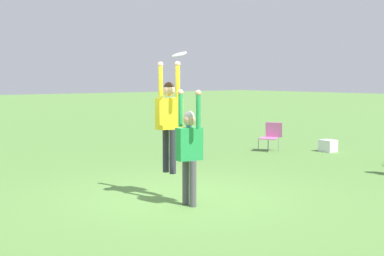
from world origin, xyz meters
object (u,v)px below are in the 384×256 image
at_px(person_jumping, 169,115).
at_px(frisbee, 179,54).
at_px(person_defending, 189,145).
at_px(cooler_box, 328,146).
at_px(camping_chair_0, 271,135).
at_px(camping_chair_4, 187,139).

relative_size(person_jumping, frisbee, 7.69).
bearing_deg(frisbee, person_defending, -2.67).
height_order(person_jumping, cooler_box, person_jumping).
height_order(frisbee, cooler_box, frisbee).
height_order(person_defending, camping_chair_0, person_defending).
distance_m(person_defending, camping_chair_0, 7.38).
bearing_deg(person_defending, cooler_box, -149.95).
bearing_deg(camping_chair_4, camping_chair_0, -72.39).
bearing_deg(person_jumping, cooler_box, 24.91).
height_order(person_defending, cooler_box, person_defending).
height_order(person_jumping, person_defending, person_jumping).
xyz_separation_m(camping_chair_0, cooler_box, (1.21, 1.19, -0.31)).
bearing_deg(person_jumping, person_defending, -90.00).
distance_m(frisbee, camping_chair_0, 7.50).
relative_size(frisbee, camping_chair_4, 0.29).
relative_size(person_defending, frisbee, 7.51).
bearing_deg(camping_chair_0, cooler_box, -169.46).
height_order(frisbee, camping_chair_0, frisbee).
height_order(person_jumping, frisbee, frisbee).
xyz_separation_m(person_defending, frisbee, (-0.29, 0.01, 1.56)).
distance_m(person_defending, camping_chair_4, 5.39).
bearing_deg(cooler_box, frisbee, -72.21).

